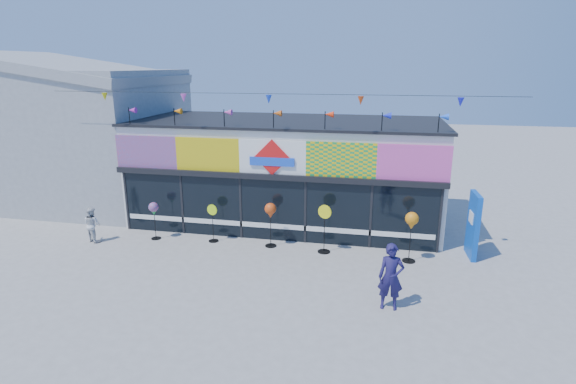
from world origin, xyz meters
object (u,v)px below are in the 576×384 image
(blue_sign, at_px, (473,225))
(spinner_1, at_px, (213,222))
(spinner_2, at_px, (270,212))
(adult_man, at_px, (391,277))
(spinner_3, at_px, (324,228))
(spinner_4, at_px, (412,222))
(spinner_0, at_px, (154,210))
(child, at_px, (92,224))

(blue_sign, height_order, spinner_1, blue_sign)
(spinner_2, bearing_deg, adult_man, -40.57)
(spinner_2, distance_m, spinner_3, 1.96)
(spinner_4, relative_size, adult_man, 0.94)
(blue_sign, relative_size, spinner_1, 1.56)
(spinner_0, relative_size, spinner_4, 0.83)
(spinner_3, relative_size, adult_man, 0.94)
(spinner_3, xyz_separation_m, adult_man, (2.15, -3.33, 0.00))
(spinner_0, bearing_deg, spinner_4, -1.15)
(spinner_1, xyz_separation_m, child, (-4.28, -0.87, -0.09))
(spinner_0, distance_m, spinner_2, 4.35)
(spinner_0, xyz_separation_m, spinner_1, (2.18, 0.19, -0.38))
(spinner_2, relative_size, adult_man, 0.89)
(spinner_0, distance_m, child, 2.26)
(child, bearing_deg, spinner_2, -152.67)
(spinner_4, bearing_deg, adult_man, -102.09)
(spinner_4, bearing_deg, spinner_2, 175.87)
(blue_sign, height_order, child, blue_sign)
(spinner_1, bearing_deg, spinner_4, -3.08)
(spinner_2, distance_m, adult_man, 5.37)
(spinner_3, height_order, child, spinner_3)
(blue_sign, relative_size, child, 1.68)
(blue_sign, distance_m, child, 13.30)
(spinner_4, relative_size, child, 1.30)
(spinner_0, xyz_separation_m, spinner_2, (4.34, 0.16, 0.15))
(blue_sign, xyz_separation_m, spinner_2, (-6.78, -0.51, 0.18))
(spinner_0, height_order, spinner_3, spinner_3)
(spinner_0, distance_m, adult_man, 9.04)
(blue_sign, height_order, adult_man, blue_sign)
(spinner_1, bearing_deg, spinner_3, -2.46)
(spinner_1, xyz_separation_m, adult_man, (6.23, -3.51, 0.16))
(blue_sign, bearing_deg, child, -176.55)
(spinner_2, distance_m, spinner_4, 4.75)
(adult_man, relative_size, child, 1.39)
(spinner_4, height_order, child, spinner_4)
(blue_sign, xyz_separation_m, spinner_0, (-11.12, -0.67, 0.03))
(adult_man, bearing_deg, spinner_0, 157.84)
(spinner_3, relative_size, spinner_4, 1.00)
(blue_sign, xyz_separation_m, spinner_1, (-8.94, -0.48, -0.36))
(blue_sign, distance_m, spinner_2, 6.80)
(spinner_1, relative_size, child, 1.08)
(adult_man, height_order, child, adult_man)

